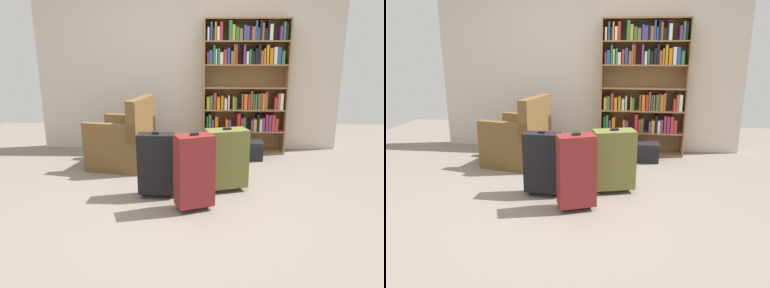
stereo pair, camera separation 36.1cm
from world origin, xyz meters
TOP-DOWN VIEW (x-y plane):
  - ground_plane at (0.00, 0.00)m, footprint 7.75×7.75m
  - back_wall at (0.00, 2.10)m, footprint 4.43×0.10m
  - bookshelf at (0.81, 1.89)m, footprint 1.18×0.30m
  - armchair at (-0.81, 1.19)m, footprint 0.83×0.83m
  - mug at (-0.27, 1.27)m, footprint 0.12×0.08m
  - storage_box at (0.83, 1.50)m, footprint 0.39×0.24m
  - suitcase_dark_red at (0.12, -0.09)m, footprint 0.40×0.32m
  - suitcase_black at (-0.27, 0.21)m, footprint 0.37×0.19m
  - suitcase_olive at (0.45, 0.39)m, footprint 0.48×0.33m

SIDE VIEW (x-z plane):
  - ground_plane at x=0.00m, z-range 0.00..0.00m
  - mug at x=-0.27m, z-range 0.00..0.10m
  - storage_box at x=0.83m, z-range 0.01..0.26m
  - armchair at x=-0.81m, z-range -0.13..0.77m
  - suitcase_black at x=-0.27m, z-range 0.01..0.70m
  - suitcase_olive at x=0.45m, z-range 0.01..0.71m
  - suitcase_dark_red at x=0.12m, z-range 0.01..0.76m
  - bookshelf at x=0.81m, z-range 0.08..1.96m
  - back_wall at x=0.00m, z-range 0.00..2.60m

